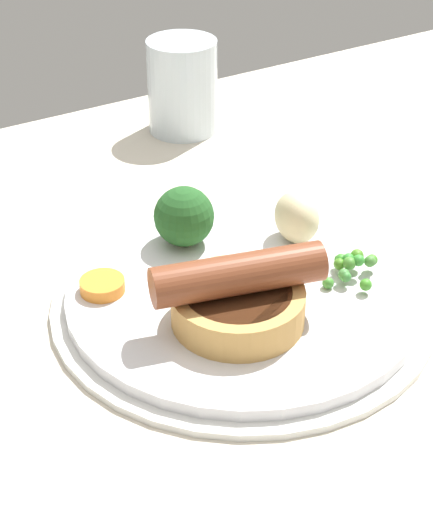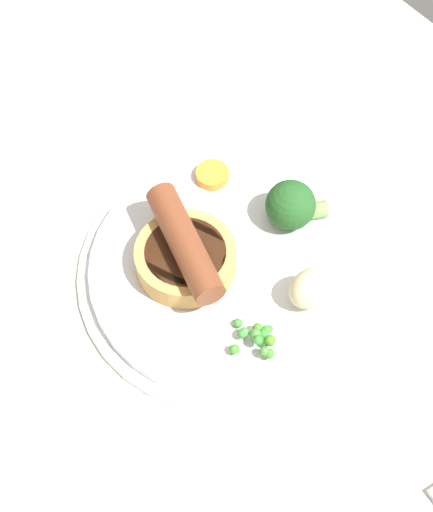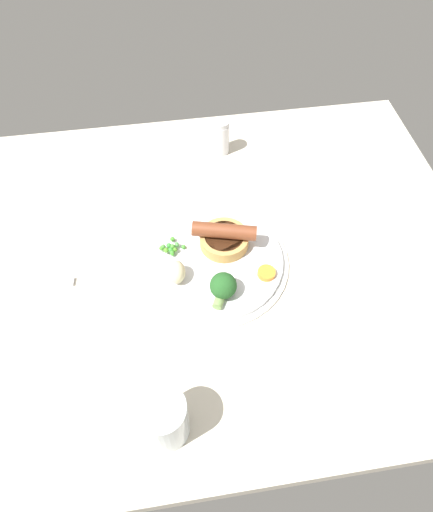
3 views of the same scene
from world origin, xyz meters
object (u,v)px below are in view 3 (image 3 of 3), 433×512
Objects in this scene: dinner_plate at (214,261)px; broccoli_floret_near at (223,287)px; salt_shaker at (221,137)px; pea_pile at (171,247)px; fork at (23,284)px; drinking_glass at (164,419)px; potato_chunk_0 at (176,272)px; carrot_slice_1 at (266,273)px; sausage_pudding at (224,237)px.

dinner_plate is 4.72× the size of broccoli_floret_near.
pea_pile is at bearing -116.53° from salt_shaker.
broccoli_floret_near reaches higher than fork.
salt_shaker is at bearing 73.45° from drinking_glass.
broccoli_floret_near is 23.50cm from drinking_glass.
drinking_glass is (-11.54, -20.45, 0.96)cm from broccoli_floret_near.
dinner_plate is 6.71× the size of potato_chunk_0.
carrot_slice_1 is 0.35× the size of drinking_glass.
carrot_slice_1 is (15.55, -1.56, -1.53)cm from potato_chunk_0.
potato_chunk_0 is at bearing -111.49° from salt_shaker.
sausage_pudding is at bearing 128.47° from carrot_slice_1.
broccoli_floret_near is at bearing -161.74° from carrot_slice_1.
sausage_pudding reaches higher than broccoli_floret_near.
potato_chunk_0 is at bearing 174.28° from carrot_slice_1.
fork is (-34.42, 8.01, -3.31)cm from broccoli_floret_near.
pea_pile is 26.83cm from fork.
salt_shaker is (17.19, 57.84, -0.59)cm from drinking_glass.
salt_shaker reaches higher than pea_pile.
sausage_pudding is 36.56cm from fork.
carrot_slice_1 is at bearing -26.02° from pea_pile.
potato_chunk_0 is 0.44× the size of drinking_glass.
dinner_plate reaches higher than fork.
broccoli_floret_near is (0.47, -7.51, 3.05)cm from dinner_plate.
pea_pile is 0.57× the size of salt_shaker.
carrot_slice_1 is (6.23, -7.84, -1.54)cm from sausage_pudding.
drinking_glass is at bearing -106.55° from salt_shaker.
sausage_pudding is at bearing 0.33° from pea_pile.
carrot_slice_1 is 0.39× the size of salt_shaker.
dinner_plate is 33.96cm from fork.
salt_shaker is at bearing 68.51° from potato_chunk_0.
potato_chunk_0 is 1.28× the size of carrot_slice_1.
dinner_plate is 2.32× the size of sausage_pudding.
potato_chunk_0 is at bearing 87.13° from broccoli_floret_near.
dinner_plate is 8.10cm from pea_pile.
fork is at bearing 172.87° from carrot_slice_1.
potato_chunk_0 is at bearing -131.17° from sausage_pudding.
pea_pile is at bearing -164.80° from sausage_pudding.
carrot_slice_1 is 0.18× the size of fork.
sausage_pudding is at bearing 51.57° from dinner_plate.
fork is at bearing -143.76° from salt_shaker.
potato_chunk_0 reaches higher than dinner_plate.
fork is (-26.64, -2.45, -2.08)cm from pea_pile.
dinner_plate is at bearing 68.40° from drinking_glass.
carrot_slice_1 is (8.61, -4.83, 1.29)cm from dinner_plate.
fork is 49.82cm from salt_shaker.
broccoli_floret_near is (-1.92, -10.52, 0.22)cm from sausage_pudding.
dinner_plate is 8.12cm from broccoli_floret_near.
potato_chunk_0 is (-9.32, -6.28, -0.00)cm from sausage_pudding.
fork is (-36.35, -2.51, -3.10)cm from sausage_pudding.
carrot_slice_1 is 30.50cm from drinking_glass.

